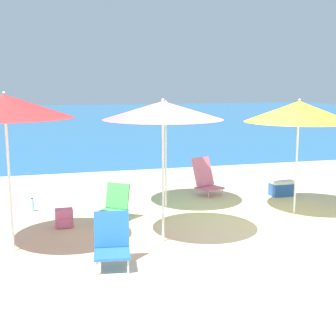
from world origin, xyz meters
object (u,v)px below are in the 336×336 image
at_px(beach_chair_pink, 206,178).
at_px(water_bottle, 32,206).
at_px(beach_umbrella_yellow, 299,112).
at_px(beach_chair_blue, 112,241).
at_px(beach_umbrella_pink, 163,111).
at_px(backpack_pink, 64,218).
at_px(beach_chair_green, 115,204).
at_px(beach_umbrella_red, 5,106).
at_px(cooler_box, 281,188).
at_px(beach_umbrella_green, 166,111).

height_order(beach_chair_pink, water_bottle, beach_chair_pink).
relative_size(beach_umbrella_yellow, beach_chair_pink, 2.64).
bearing_deg(beach_chair_blue, beach_chair_pink, 61.49).
bearing_deg(beach_chair_pink, beach_umbrella_pink, -144.78).
bearing_deg(backpack_pink, beach_chair_green, 10.58).
height_order(beach_umbrella_yellow, beach_umbrella_pink, beach_umbrella_pink).
relative_size(beach_umbrella_red, beach_umbrella_pink, 1.05).
distance_m(beach_chair_pink, cooler_box, 1.64).
distance_m(beach_umbrella_yellow, beach_chair_blue, 4.28).
bearing_deg(backpack_pink, beach_umbrella_red, -129.08).
height_order(beach_umbrella_pink, beach_chair_blue, beach_umbrella_pink).
relative_size(beach_umbrella_yellow, cooler_box, 4.45).
bearing_deg(beach_umbrella_yellow, beach_chair_blue, -156.33).
distance_m(beach_umbrella_yellow, backpack_pink, 4.52).
bearing_deg(beach_umbrella_red, backpack_pink, 50.92).
height_order(backpack_pink, cooler_box, cooler_box).
distance_m(beach_umbrella_yellow, beach_umbrella_green, 2.43).
relative_size(beach_umbrella_pink, beach_chair_pink, 2.70).
height_order(beach_umbrella_pink, beach_chair_green, beach_umbrella_pink).
relative_size(beach_umbrella_pink, water_bottle, 8.23).
relative_size(beach_umbrella_green, beach_umbrella_pink, 0.95).
bearing_deg(beach_umbrella_yellow, beach_chair_pink, 120.09).
distance_m(beach_umbrella_red, beach_chair_green, 2.67).
relative_size(beach_umbrella_pink, beach_chair_blue, 3.05).
relative_size(beach_umbrella_yellow, beach_umbrella_red, 0.93).
distance_m(beach_umbrella_yellow, cooler_box, 2.22).
height_order(beach_umbrella_pink, beach_chair_pink, beach_umbrella_pink).
xyz_separation_m(beach_umbrella_green, beach_chair_green, (-1.11, -0.64, -1.56)).
relative_size(beach_umbrella_green, cooler_box, 4.35).
xyz_separation_m(beach_chair_pink, water_bottle, (-3.62, -0.41, -0.25)).
distance_m(beach_umbrella_pink, backpack_pink, 2.58).
distance_m(beach_chair_blue, beach_chair_pink, 4.31).
relative_size(beach_umbrella_yellow, water_bottle, 8.03).
height_order(water_bottle, cooler_box, cooler_box).
bearing_deg(beach_umbrella_green, beach_chair_green, -150.11).
height_order(beach_chair_green, backpack_pink, beach_chair_green).
distance_m(beach_umbrella_pink, water_bottle, 3.55).
bearing_deg(beach_chair_pink, beach_chair_green, -170.43).
relative_size(beach_umbrella_red, cooler_box, 4.79).
distance_m(beach_umbrella_red, water_bottle, 2.91).
bearing_deg(backpack_pink, beach_umbrella_yellow, -3.78).
relative_size(beach_umbrella_green, beach_chair_pink, 2.58).
relative_size(beach_umbrella_red, backpack_pink, 7.17).
relative_size(beach_umbrella_yellow, beach_chair_blue, 2.98).
bearing_deg(beach_umbrella_pink, beach_umbrella_red, 175.35).
height_order(beach_umbrella_red, beach_umbrella_green, beach_umbrella_red).
xyz_separation_m(beach_umbrella_red, beach_chair_pink, (3.87, 2.53, -1.72)).
height_order(beach_umbrella_yellow, water_bottle, beach_umbrella_yellow).
height_order(beach_umbrella_red, water_bottle, beach_umbrella_red).
height_order(beach_umbrella_red, beach_chair_blue, beach_umbrella_red).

